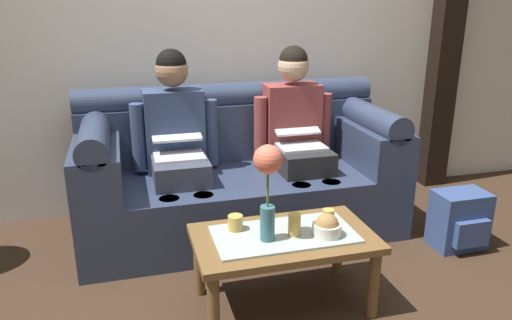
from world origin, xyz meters
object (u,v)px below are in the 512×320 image
Objects in this scene: snack_bowl at (327,227)px; cup_near_left at (294,224)px; backpack_right at (460,221)px; person_right at (297,131)px; cup_far_center at (328,216)px; cup_near_right at (235,223)px; flower_vase at (268,176)px; coffee_table at (284,245)px; person_left at (177,140)px; couch at (239,176)px.

snack_bowl is 1.33× the size of cup_near_left.
backpack_right is (1.23, 0.33, -0.28)m from cup_near_left.
cup_far_center is (-0.15, -0.91, -0.21)m from person_right.
cup_near_right is at bearing 157.52° from snack_bowl.
flower_vase is at bearing -173.82° from cup_near_left.
coffee_table is 1.32m from backpack_right.
backpack_right is (1.08, 0.37, -0.27)m from snack_bowl.
person_left reaches higher than flower_vase.
person_right is 16.21× the size of cup_far_center.
cup_near_right is (-0.22, 0.10, 0.10)m from coffee_table.
cup_near_left is (-0.36, -0.99, -0.19)m from person_right.
couch is 1.70× the size of person_left.
snack_bowl is 0.45m from cup_near_right.
couch is 1.06m from snack_bowl.
person_right reaches higher than coffee_table.
couch is 14.28× the size of snack_bowl.
person_right reaches higher than couch.
flower_vase reaches higher than cup_near_right.
flower_vase reaches higher than snack_bowl.
cup_near_left is 0.30× the size of backpack_right.
flower_vase is (-0.10, -1.01, 0.36)m from couch.
backpack_right is (1.50, 0.20, -0.27)m from cup_near_right.
couch is 1.70× the size of person_right.
couch is at bearing 100.73° from snack_bowl.
backpack_right is at bearing 14.01° from flower_vase.
backpack_right is at bearing 14.88° from cup_near_left.
cup_far_center reaches higher than backpack_right.
couch is 0.50m from person_right.
backpack_right is at bearing -21.51° from person_left.
person_right is (0.41, -0.00, 0.28)m from couch.
snack_bowl is (0.20, -0.07, 0.11)m from coffee_table.
person_right is 15.86× the size of cup_near_right.
backpack_right is at bearing 19.05° from snack_bowl.
cup_near_right is (-0.22, -0.86, 0.07)m from couch.
snack_bowl is at bearing -59.76° from person_left.
flower_vase is at bearing -165.53° from cup_far_center.
coffee_table is 11.95× the size of cup_far_center.
snack_bowl is 1.17m from backpack_right.
coffee_table is 1.89× the size of flower_vase.
person_right is 1.13m from flower_vase.
backpack_right is (0.87, -0.66, -0.48)m from person_right.
couch is at bearing 90.00° from coffee_table.
flower_vase is 0.41m from snack_bowl.
couch is 1.08m from flower_vase.
coffee_table is at bearing 23.14° from flower_vase.
cup_near_left is at bearing -160.30° from cup_far_center.
person_right reaches higher than cup_near_right.
coffee_table is at bearing -24.52° from cup_near_right.
couch is at bearing 179.60° from person_right.
cup_near_left is (-0.15, 0.05, 0.01)m from snack_bowl.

